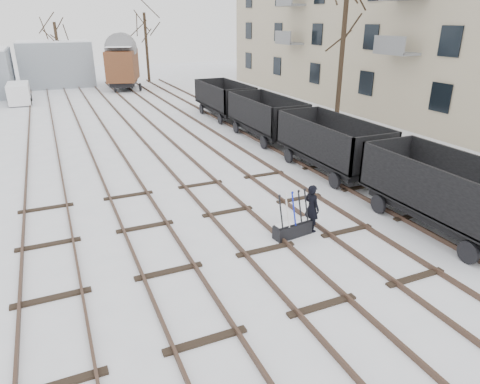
% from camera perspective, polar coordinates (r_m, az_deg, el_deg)
% --- Properties ---
extents(ground, '(120.00, 120.00, 0.00)m').
position_cam_1_polar(ground, '(13.08, 3.42, -7.76)').
color(ground, white).
rests_on(ground, ground).
extents(tracks, '(13.90, 52.00, 0.16)m').
position_cam_1_polar(tracks, '(25.13, -11.08, 6.82)').
color(tracks, black).
rests_on(tracks, ground).
extents(shed_right, '(7.00, 6.00, 4.50)m').
position_cam_1_polar(shed_right, '(50.23, -23.33, 15.47)').
color(shed_right, '#8D969F').
rests_on(shed_right, ground).
extents(ground_frame, '(1.34, 0.59, 1.49)m').
position_cam_1_polar(ground_frame, '(13.84, 7.02, -4.79)').
color(ground_frame, black).
rests_on(ground_frame, ground).
extents(worker, '(0.53, 0.67, 1.61)m').
position_cam_1_polar(worker, '(14.07, 9.54, -2.14)').
color(worker, black).
rests_on(worker, ground).
extents(freight_wagon_a, '(2.34, 5.86, 2.39)m').
position_cam_1_polar(freight_wagon_a, '(15.45, 25.73, -1.42)').
color(freight_wagon_a, black).
rests_on(freight_wagon_a, ground).
extents(freight_wagon_b, '(2.34, 5.86, 2.39)m').
position_cam_1_polar(freight_wagon_b, '(19.85, 11.97, 5.23)').
color(freight_wagon_b, black).
rests_on(freight_wagon_b, ground).
extents(freight_wagon_c, '(2.34, 5.86, 2.39)m').
position_cam_1_polar(freight_wagon_c, '(25.12, 3.45, 9.16)').
color(freight_wagon_c, black).
rests_on(freight_wagon_c, ground).
extents(freight_wagon_d, '(2.34, 5.86, 2.39)m').
position_cam_1_polar(freight_wagon_d, '(30.82, -2.11, 11.58)').
color(freight_wagon_d, black).
rests_on(freight_wagon_d, ground).
extents(box_van_wagon, '(4.32, 6.03, 4.15)m').
position_cam_1_polar(box_van_wagon, '(45.19, -15.39, 16.10)').
color(box_van_wagon, black).
rests_on(box_van_wagon, ground).
extents(panel_van, '(1.73, 3.77, 1.66)m').
position_cam_1_polar(panel_van, '(40.43, -27.39, 11.63)').
color(panel_van, white).
rests_on(panel_van, ground).
extents(tree_near, '(0.30, 0.30, 8.38)m').
position_cam_1_polar(tree_near, '(28.50, 13.37, 16.83)').
color(tree_near, black).
rests_on(tree_near, ground).
extents(tree_far_left, '(0.30, 0.30, 6.27)m').
position_cam_1_polar(tree_far_left, '(49.87, -22.99, 16.52)').
color(tree_far_left, black).
rests_on(tree_far_left, ground).
extents(tree_far_right, '(0.30, 0.30, 7.18)m').
position_cam_1_polar(tree_far_right, '(49.97, -12.33, 18.22)').
color(tree_far_right, black).
rests_on(tree_far_right, ground).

